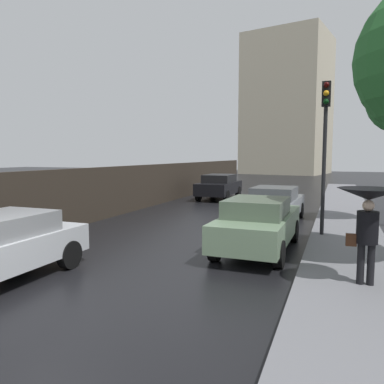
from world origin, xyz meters
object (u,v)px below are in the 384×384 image
(car_grey_mid_road, at_px, (274,204))
(car_green_far_lane, at_px, (258,223))
(car_black_far_ahead, at_px, (219,186))
(traffic_light, at_px, (325,131))
(pedestrian_with_umbrella_near, at_px, (368,207))

(car_grey_mid_road, distance_m, car_green_far_lane, 4.65)
(car_black_far_ahead, xyz_separation_m, traffic_light, (6.23, -9.25, 2.62))
(car_green_far_lane, bearing_deg, traffic_light, 55.03)
(car_green_far_lane, xyz_separation_m, traffic_light, (1.59, 2.23, 2.64))
(car_black_far_ahead, relative_size, car_green_far_lane, 0.95)
(car_green_far_lane, bearing_deg, car_black_far_ahead, 112.57)
(traffic_light, bearing_deg, pedestrian_with_umbrella_near, -78.00)
(car_green_far_lane, bearing_deg, car_grey_mid_road, 94.20)
(car_grey_mid_road, bearing_deg, traffic_light, -50.17)
(pedestrian_with_umbrella_near, bearing_deg, car_grey_mid_road, 109.50)
(car_black_far_ahead, height_order, traffic_light, traffic_light)
(car_grey_mid_road, distance_m, traffic_light, 4.07)
(car_green_far_lane, height_order, traffic_light, traffic_light)
(car_grey_mid_road, bearing_deg, pedestrian_with_umbrella_near, -65.96)
(car_black_far_ahead, bearing_deg, car_green_far_lane, 111.42)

